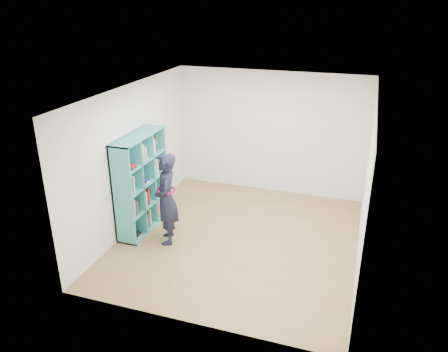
% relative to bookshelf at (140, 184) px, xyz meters
% --- Properties ---
extents(floor, '(4.50, 4.50, 0.00)m').
position_rel_bookshelf_xyz_m(floor, '(1.83, 0.13, -0.87)').
color(floor, olive).
rests_on(floor, ground).
extents(ceiling, '(4.50, 4.50, 0.00)m').
position_rel_bookshelf_xyz_m(ceiling, '(1.83, 0.13, 1.73)').
color(ceiling, white).
rests_on(ceiling, wall_back).
extents(wall_left, '(0.02, 4.50, 2.60)m').
position_rel_bookshelf_xyz_m(wall_left, '(-0.17, 0.13, 0.43)').
color(wall_left, silver).
rests_on(wall_left, floor).
extents(wall_right, '(0.02, 4.50, 2.60)m').
position_rel_bookshelf_xyz_m(wall_right, '(3.83, 0.13, 0.43)').
color(wall_right, silver).
rests_on(wall_right, floor).
extents(wall_back, '(4.00, 0.02, 2.60)m').
position_rel_bookshelf_xyz_m(wall_back, '(1.83, 2.38, 0.43)').
color(wall_back, silver).
rests_on(wall_back, floor).
extents(wall_front, '(4.00, 0.02, 2.60)m').
position_rel_bookshelf_xyz_m(wall_front, '(1.83, -2.12, 0.43)').
color(wall_front, silver).
rests_on(wall_front, floor).
extents(bookshelf, '(0.39, 1.33, 1.78)m').
position_rel_bookshelf_xyz_m(bookshelf, '(0.00, 0.00, 0.00)').
color(bookshelf, teal).
rests_on(bookshelf, floor).
extents(person, '(0.59, 0.69, 1.61)m').
position_rel_bookshelf_xyz_m(person, '(0.67, -0.31, -0.06)').
color(person, black).
rests_on(person, floor).
extents(smartphone, '(0.05, 0.10, 0.13)m').
position_rel_bookshelf_xyz_m(smartphone, '(0.51, -0.27, 0.04)').
color(smartphone, silver).
rests_on(smartphone, person).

